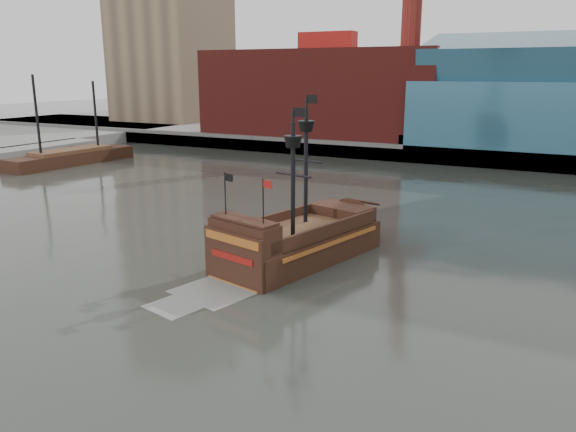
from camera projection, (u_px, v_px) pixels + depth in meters
The scene contains 6 objects.
ground at pixel (164, 333), 29.55m from camera, with size 400.00×400.00×0.00m, color #2A2D28.
promenade_far at pixel (471, 137), 108.54m from camera, with size 220.00×60.00×2.00m, color slate.
seawall at pixel (436, 156), 83.06m from camera, with size 220.00×1.00×2.60m, color #4C4C49.
skyline at pixel (507, 3), 93.96m from camera, with size 149.00×45.00×62.00m.
pirate_ship at pixel (298, 245), 40.66m from camera, with size 9.00×17.57×12.62m.
docked_vessel at pixel (72, 158), 83.20m from camera, with size 6.00×20.28×13.60m.
Camera 1 is at (18.20, -21.09, 13.34)m, focal length 35.00 mm.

